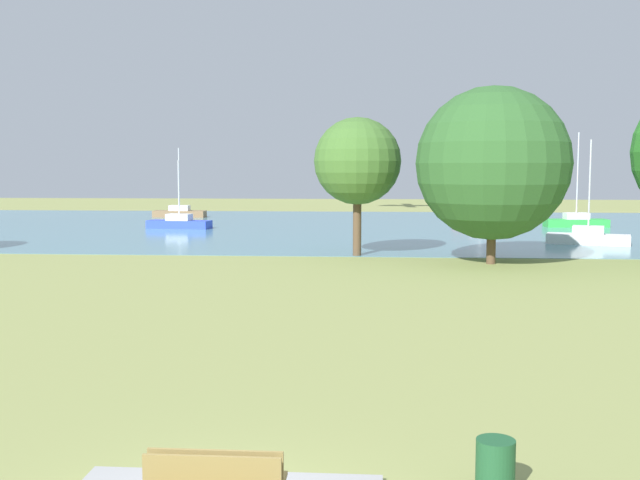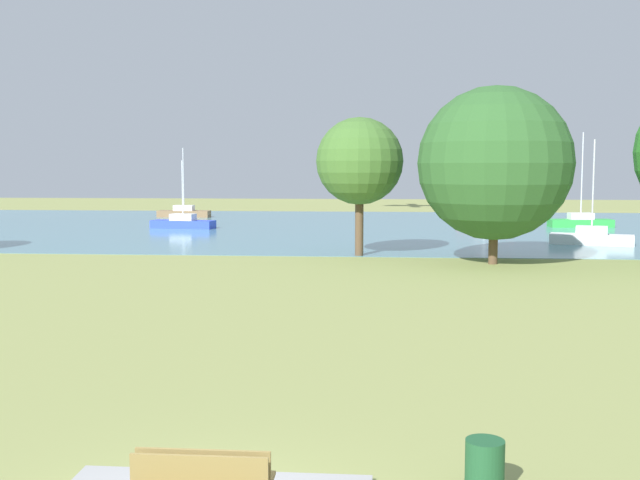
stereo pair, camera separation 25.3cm
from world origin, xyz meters
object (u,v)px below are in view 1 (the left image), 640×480
(sailboat_white, at_px, (588,237))
(sailboat_brown, at_px, (180,212))
(litter_bin, at_px, (495,467))
(sailboat_blue, at_px, (179,223))
(sailboat_green, at_px, (576,221))
(sailboat_red, at_px, (480,216))
(tree_mid_shore, at_px, (493,163))
(tree_west_far, at_px, (357,161))

(sailboat_white, bearing_deg, sailboat_brown, 143.98)
(litter_bin, bearing_deg, sailboat_blue, 109.94)
(sailboat_brown, bearing_deg, sailboat_blue, -75.39)
(sailboat_brown, xyz_separation_m, sailboat_green, (33.78, -8.99, 0.01))
(sailboat_green, distance_m, sailboat_white, 13.85)
(sailboat_green, xyz_separation_m, sailboat_white, (-2.74, -13.58, -0.01))
(sailboat_brown, distance_m, sailboat_green, 34.95)
(sailboat_red, bearing_deg, sailboat_white, -78.78)
(tree_mid_shore, bearing_deg, litter_bin, -98.15)
(sailboat_red, distance_m, sailboat_white, 19.87)
(sailboat_brown, distance_m, tree_west_far, 34.52)
(litter_bin, relative_size, sailboat_red, 0.10)
(sailboat_green, bearing_deg, tree_mid_shore, -113.03)
(sailboat_blue, bearing_deg, tree_west_far, -50.29)
(tree_west_far, bearing_deg, sailboat_brown, 120.32)
(sailboat_green, bearing_deg, litter_bin, -105.42)
(sailboat_white, bearing_deg, litter_bin, -106.89)
(tree_mid_shore, bearing_deg, sailboat_red, 83.47)
(sailboat_white, height_order, tree_mid_shore, tree_mid_shore)
(sailboat_red, bearing_deg, tree_west_far, -110.52)
(sailboat_brown, distance_m, sailboat_blue, 13.16)
(sailboat_white, xyz_separation_m, tree_west_far, (-13.76, -6.97, 4.50))
(sailboat_brown, height_order, tree_mid_shore, tree_mid_shore)
(tree_west_far, height_order, tree_mid_shore, tree_mid_shore)
(sailboat_green, xyz_separation_m, tree_mid_shore, (-9.95, -23.41, 4.37))
(sailboat_brown, height_order, sailboat_green, sailboat_green)
(sailboat_white, bearing_deg, sailboat_green, 78.61)
(sailboat_red, height_order, sailboat_white, sailboat_red)
(sailboat_green, distance_m, tree_mid_shore, 25.81)
(litter_bin, height_order, sailboat_red, sailboat_red)
(sailboat_brown, height_order, sailboat_blue, sailboat_brown)
(sailboat_brown, distance_m, sailboat_white, 38.38)
(litter_bin, distance_m, tree_mid_shore, 27.04)
(sailboat_green, bearing_deg, sailboat_blue, -172.99)
(sailboat_red, height_order, tree_west_far, sailboat_red)
(sailboat_blue, height_order, tree_west_far, tree_west_far)
(litter_bin, bearing_deg, tree_mid_shore, 81.85)
(sailboat_white, distance_m, tree_mid_shore, 12.96)
(sailboat_red, xyz_separation_m, sailboat_white, (3.86, -19.49, -0.02))
(tree_west_far, bearing_deg, sailboat_red, 69.48)
(sailboat_red, height_order, tree_mid_shore, tree_mid_shore)
(litter_bin, relative_size, tree_west_far, 0.11)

